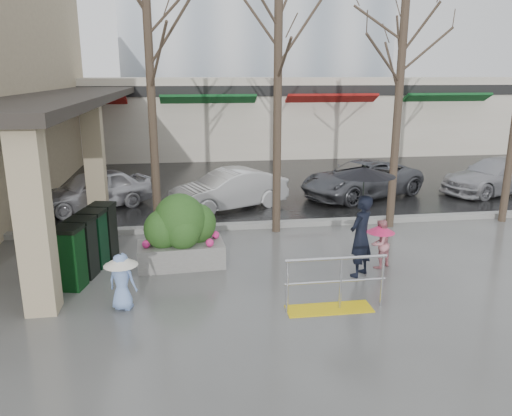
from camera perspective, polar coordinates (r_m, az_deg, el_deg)
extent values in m
plane|color=#51514F|center=(10.33, -0.59, -9.01)|extent=(120.00, 120.00, 0.00)
cube|color=black|center=(31.65, -6.05, 7.41)|extent=(120.00, 36.00, 0.01)
cube|color=gray|center=(14.03, -2.81, -2.08)|extent=(120.00, 0.30, 0.15)
cube|color=#2D2823|center=(17.71, -20.36, 12.29)|extent=(2.80, 18.00, 0.25)
cube|color=tan|center=(9.55, -24.05, -1.24)|extent=(0.55, 0.55, 3.50)
cube|color=tan|center=(15.76, -17.95, 5.38)|extent=(0.55, 0.55, 3.50)
cube|color=beige|center=(27.63, -1.57, 10.53)|extent=(34.00, 6.00, 4.00)
cube|color=maroon|center=(24.93, -19.68, 11.13)|extent=(4.50, 1.68, 0.87)
cube|color=#0F4C1E|center=(24.51, -5.51, 11.87)|extent=(4.50, 1.68, 0.87)
cube|color=maroon|center=(25.54, 8.36, 11.91)|extent=(4.50, 1.68, 0.87)
cube|color=#0F4C1E|center=(27.84, 20.53, 11.39)|extent=(4.50, 1.68, 0.87)
cube|color=black|center=(24.67, -0.77, 13.24)|extent=(34.00, 0.35, 0.50)
cube|color=yellow|center=(9.52, 8.35, -11.32)|extent=(1.60, 0.50, 0.02)
cylinder|color=silver|center=(9.13, 3.59, -8.99)|extent=(0.05, 0.05, 1.00)
cylinder|color=silver|center=(9.37, 9.65, -8.52)|extent=(0.05, 0.05, 1.00)
cylinder|color=silver|center=(9.64, 14.22, -8.10)|extent=(0.05, 0.05, 1.00)
cylinder|color=silver|center=(9.16, 9.19, -5.70)|extent=(1.90, 0.06, 0.06)
cylinder|color=silver|center=(9.32, 9.07, -8.29)|extent=(1.90, 0.04, 0.04)
cylinder|color=#382B21|center=(12.99, -11.81, 11.19)|extent=(0.22, 0.22, 6.80)
cylinder|color=#382B21|center=(13.19, 2.48, 11.98)|extent=(0.22, 0.22, 7.00)
cylinder|color=#382B21|center=(14.20, 15.90, 10.64)|extent=(0.22, 0.22, 6.50)
imported|color=black|center=(10.82, 11.89, -3.16)|extent=(0.77, 0.75, 1.78)
cylinder|color=black|center=(10.57, 12.15, 1.58)|extent=(0.02, 0.02, 1.13)
cone|color=black|center=(10.47, 12.30, 4.10)|extent=(1.28, 1.28, 0.18)
sphere|color=black|center=(10.45, 12.33, 4.69)|extent=(0.05, 0.05, 0.05)
imported|color=#D07F89|center=(11.48, 13.98, -3.98)|extent=(0.68, 0.64, 1.11)
cylinder|color=black|center=(11.41, 14.05, -3.02)|extent=(0.02, 0.02, 0.48)
cone|color=#F02564|center=(11.37, 14.09, -2.30)|extent=(0.63, 0.63, 0.18)
sphere|color=black|center=(11.34, 14.13, -1.77)|extent=(0.05, 0.05, 0.05)
imported|color=#7C9EDD|center=(9.55, -15.06, -8.13)|extent=(0.61, 0.51, 1.08)
cylinder|color=black|center=(9.46, -15.16, -6.73)|extent=(0.02, 0.02, 0.50)
cone|color=white|center=(9.40, -15.23, -5.81)|extent=(0.62, 0.62, 0.18)
sphere|color=black|center=(9.36, -15.27, -5.19)|extent=(0.05, 0.05, 0.05)
cube|color=slate|center=(11.46, -8.55, -5.25)|extent=(1.97, 1.07, 0.53)
ellipsoid|color=#1D4415|center=(11.21, -8.71, -1.45)|extent=(1.17, 1.05, 1.23)
sphere|color=#1D4415|center=(11.16, -10.59, -2.40)|extent=(0.84, 0.84, 0.84)
sphere|color=#1D4415|center=(11.40, -6.81, -1.77)|extent=(0.89, 0.89, 0.89)
cube|color=#0C3714|center=(10.73, -20.48, -5.60)|extent=(0.59, 0.59, 1.20)
cube|color=black|center=(10.53, -20.81, -2.25)|extent=(0.63, 0.63, 0.09)
cube|color=black|center=(11.25, -19.21, -4.54)|extent=(0.59, 0.59, 1.20)
cube|color=black|center=(11.05, -19.51, -1.33)|extent=(0.63, 0.63, 0.09)
cube|color=#0C361B|center=(11.77, -18.06, -3.57)|extent=(0.59, 0.59, 1.20)
cube|color=black|center=(11.58, -18.32, -0.49)|extent=(0.63, 0.63, 0.09)
cube|color=black|center=(12.29, -17.00, -2.69)|extent=(0.59, 0.59, 1.20)
cube|color=black|center=(12.12, -17.24, 0.27)|extent=(0.63, 0.63, 0.09)
imported|color=silver|center=(16.76, -18.12, 2.00)|extent=(3.94, 3.15, 1.26)
imported|color=silver|center=(15.96, -3.13, 2.10)|extent=(4.03, 2.81, 1.26)
imported|color=#505156|center=(17.93, 11.93, 3.25)|extent=(4.99, 3.76, 1.26)
imported|color=#A6A6AB|center=(20.14, 25.77, 3.35)|extent=(4.66, 2.89, 1.26)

